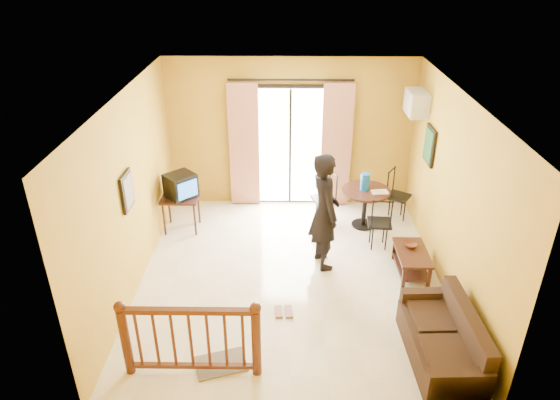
{
  "coord_description": "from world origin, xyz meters",
  "views": [
    {
      "loc": [
        -0.07,
        -6.2,
        4.54
      ],
      "look_at": [
        -0.16,
        0.2,
        1.22
      ],
      "focal_mm": 32.0,
      "sensor_mm": 36.0,
      "label": 1
    }
  ],
  "objects_px": {
    "television": "(181,186)",
    "coffee_table": "(411,258)",
    "standing_person": "(324,212)",
    "dining_table": "(365,198)",
    "sofa": "(445,342)"
  },
  "relations": [
    {
      "from": "dining_table",
      "to": "sofa",
      "type": "height_order",
      "value": "sofa"
    },
    {
      "from": "television",
      "to": "sofa",
      "type": "relative_size",
      "value": 0.4
    },
    {
      "from": "sofa",
      "to": "television",
      "type": "bearing_deg",
      "value": 138.24
    },
    {
      "from": "television",
      "to": "coffee_table",
      "type": "relative_size",
      "value": 0.75
    },
    {
      "from": "television",
      "to": "coffee_table",
      "type": "distance_m",
      "value": 3.97
    },
    {
      "from": "television",
      "to": "sofa",
      "type": "xyz_separation_m",
      "value": [
        3.71,
        -3.08,
        -0.57
      ]
    },
    {
      "from": "coffee_table",
      "to": "standing_person",
      "type": "relative_size",
      "value": 0.45
    },
    {
      "from": "dining_table",
      "to": "coffee_table",
      "type": "xyz_separation_m",
      "value": [
        0.53,
        -1.42,
        -0.31
      ]
    },
    {
      "from": "television",
      "to": "standing_person",
      "type": "xyz_separation_m",
      "value": [
        2.38,
        -1.04,
        0.09
      ]
    },
    {
      "from": "standing_person",
      "to": "coffee_table",
      "type": "bearing_deg",
      "value": -115.06
    },
    {
      "from": "standing_person",
      "to": "sofa",
      "type": "bearing_deg",
      "value": -162.39
    },
    {
      "from": "standing_person",
      "to": "television",
      "type": "bearing_deg",
      "value": 50.49
    },
    {
      "from": "dining_table",
      "to": "standing_person",
      "type": "xyz_separation_m",
      "value": [
        -0.81,
        -1.2,
        0.37
      ]
    },
    {
      "from": "dining_table",
      "to": "standing_person",
      "type": "bearing_deg",
      "value": -123.98
    },
    {
      "from": "dining_table",
      "to": "standing_person",
      "type": "distance_m",
      "value": 1.5
    }
  ]
}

